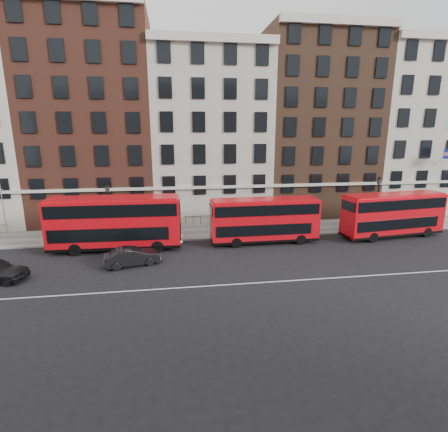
{
  "coord_description": "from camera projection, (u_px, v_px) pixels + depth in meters",
  "views": [
    {
      "loc": [
        -4.39,
        -23.32,
        10.18
      ],
      "look_at": [
        -0.21,
        5.0,
        3.0
      ],
      "focal_mm": 28.0,
      "sensor_mm": 36.0,
      "label": 1
    }
  ],
  "objects": [
    {
      "name": "bus_d",
      "position": [
        393.0,
        214.0,
        33.34
      ],
      "size": [
        10.29,
        3.66,
        4.23
      ],
      "rotation": [
        0.0,
        0.0,
        0.13
      ],
      "color": "red",
      "rests_on": "ground"
    },
    {
      "name": "iron_railings",
      "position": [
        215.0,
        220.0,
        37.5
      ],
      "size": [
        6.6,
        0.06,
        1.0
      ],
      "primitive_type": null,
      "color": "black",
      "rests_on": "pavement"
    },
    {
      "name": "lamp_post_left",
      "position": [
        109.0,
        210.0,
        31.32
      ],
      "size": [
        0.44,
        0.44,
        5.33
      ],
      "color": "black",
      "rests_on": "pavement"
    },
    {
      "name": "lamp_post_right",
      "position": [
        377.0,
        200.0,
        35.92
      ],
      "size": [
        0.44,
        0.44,
        5.33
      ],
      "color": "black",
      "rests_on": "pavement"
    },
    {
      "name": "road_centre_line",
      "position": [
        242.0,
        284.0,
        23.56
      ],
      "size": [
        70.0,
        0.12,
        0.01
      ],
      "primitive_type": "cube",
      "color": "white",
      "rests_on": "ground"
    },
    {
      "name": "bus_b",
      "position": [
        115.0,
        222.0,
        29.65
      ],
      "size": [
        11.09,
        2.98,
        4.63
      ],
      "rotation": [
        0.0,
        0.0,
        -0.03
      ],
      "color": "red",
      "rests_on": "ground"
    },
    {
      "name": "pavement",
      "position": [
        218.0,
        231.0,
        35.53
      ],
      "size": [
        80.0,
        5.0,
        0.15
      ],
      "primitive_type": "cube",
      "color": "slate",
      "rests_on": "ground"
    },
    {
      "name": "kerb",
      "position": [
        222.0,
        238.0,
        33.13
      ],
      "size": [
        80.0,
        0.3,
        0.16
      ],
      "primitive_type": "cube",
      "color": "gray",
      "rests_on": "ground"
    },
    {
      "name": "bus_c",
      "position": [
        264.0,
        219.0,
        31.57
      ],
      "size": [
        9.8,
        2.47,
        4.11
      ],
      "rotation": [
        0.0,
        0.0,
        0.01
      ],
      "color": "red",
      "rests_on": "ground"
    },
    {
      "name": "building_terrace",
      "position": [
        207.0,
        128.0,
        40.1
      ],
      "size": [
        64.0,
        11.95,
        22.0
      ],
      "color": "beige",
      "rests_on": "ground"
    },
    {
      "name": "car_front",
      "position": [
        132.0,
        257.0,
        26.62
      ],
      "size": [
        4.49,
        2.56,
        1.4
      ],
      "primitive_type": "imported",
      "rotation": [
        0.0,
        0.0,
        1.84
      ],
      "color": "black",
      "rests_on": "ground"
    },
    {
      "name": "ground",
      "position": [
        237.0,
        272.0,
        25.48
      ],
      "size": [
        120.0,
        120.0,
        0.0
      ],
      "primitive_type": "plane",
      "color": "black",
      "rests_on": "ground"
    }
  ]
}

